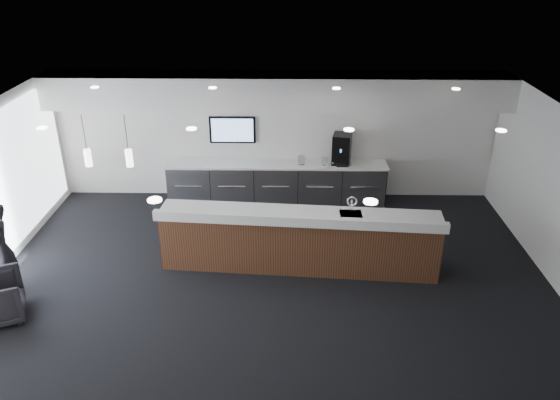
{
  "coord_description": "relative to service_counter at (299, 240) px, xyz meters",
  "views": [
    {
      "loc": [
        0.29,
        -7.94,
        5.61
      ],
      "look_at": [
        0.13,
        1.3,
        1.14
      ],
      "focal_mm": 35.0,
      "sensor_mm": 36.0,
      "label": 1
    }
  ],
  "objects": [
    {
      "name": "coffee_machine",
      "position": [
        0.99,
        2.88,
        0.72
      ],
      "size": [
        0.48,
        0.56,
        0.69
      ],
      "rotation": [
        0.0,
        0.0,
        -0.2
      ],
      "color": "black",
      "rests_on": "back_credenza"
    },
    {
      "name": "cup_2",
      "position": [
        0.94,
        2.73,
        0.42
      ],
      "size": [
        0.11,
        0.11,
        0.08
      ],
      "primitive_type": "imported",
      "rotation": [
        0.0,
        0.0,
        1.29
      ],
      "color": "white",
      "rests_on": "back_credenza"
    },
    {
      "name": "ceiling",
      "position": [
        -0.49,
        -0.78,
        2.42
      ],
      "size": [
        10.0,
        8.0,
        0.02
      ],
      "primitive_type": "cube",
      "color": "black",
      "rests_on": "back_wall"
    },
    {
      "name": "cup_4",
      "position": [
        0.66,
        2.73,
        0.42
      ],
      "size": [
        0.12,
        0.12,
        0.08
      ],
      "primitive_type": "imported",
      "rotation": [
        0.0,
        0.0,
        2.58
      ],
      "color": "white",
      "rests_on": "back_credenza"
    },
    {
      "name": "pendant_right",
      "position": [
        -3.59,
        0.02,
        1.67
      ],
      "size": [
        0.12,
        0.12,
        0.3
      ],
      "primitive_type": "cylinder",
      "color": "#FFE6C6",
      "rests_on": "ceiling"
    },
    {
      "name": "service_counter",
      "position": [
        0.0,
        0.0,
        0.0
      ],
      "size": [
        5.18,
        1.24,
        1.49
      ],
      "rotation": [
        0.0,
        0.0,
        -0.08
      ],
      "color": "#482218",
      "rests_on": "ground"
    },
    {
      "name": "soffit_bulkhead",
      "position": [
        -0.49,
        2.77,
        2.07
      ],
      "size": [
        10.0,
        0.9,
        0.7
      ],
      "primitive_type": "cube",
      "color": "white",
      "rests_on": "back_wall"
    },
    {
      "name": "wall_tv",
      "position": [
        -1.49,
        3.13,
        1.07
      ],
      "size": [
        1.05,
        0.08,
        0.62
      ],
      "color": "black",
      "rests_on": "back_wall"
    },
    {
      "name": "alcove_panel",
      "position": [
        -0.49,
        3.19,
        1.02
      ],
      "size": [
        9.8,
        0.06,
        1.4
      ],
      "primitive_type": "cube",
      "color": "white",
      "rests_on": "back_wall"
    },
    {
      "name": "pendant_left",
      "position": [
        -2.89,
        0.02,
        1.67
      ],
      "size": [
        0.12,
        0.12,
        0.3
      ],
      "primitive_type": "cylinder",
      "color": "#FFE6C6",
      "rests_on": "ceiling"
    },
    {
      "name": "lounge_guest",
      "position": [
        -5.09,
        -0.79,
        0.24
      ],
      "size": [
        0.65,
        0.71,
        1.63
      ],
      "primitive_type": "imported",
      "rotation": [
        0.0,
        0.0,
        -1.01
      ],
      "color": "black",
      "rests_on": "ground"
    },
    {
      "name": "info_sign_right",
      "position": [
        0.6,
        2.74,
        0.48
      ],
      "size": [
        0.16,
        0.07,
        0.21
      ],
      "primitive_type": "cube",
      "rotation": [
        0.0,
        0.0,
        0.31
      ],
      "color": "silver",
      "rests_on": "back_credenza"
    },
    {
      "name": "cup_3",
      "position": [
        0.8,
        2.73,
        0.42
      ],
      "size": [
        0.11,
        0.11,
        0.08
      ],
      "primitive_type": "imported",
      "rotation": [
        0.0,
        0.0,
        1.94
      ],
      "color": "white",
      "rests_on": "back_credenza"
    },
    {
      "name": "cup_1",
      "position": [
        1.08,
        2.73,
        0.42
      ],
      "size": [
        0.12,
        0.12,
        0.08
      ],
      "primitive_type": "imported",
      "rotation": [
        0.0,
        0.0,
        0.65
      ],
      "color": "white",
      "rests_on": "back_credenza"
    },
    {
      "name": "ground",
      "position": [
        -0.49,
        -0.78,
        -0.58
      ],
      "size": [
        10.0,
        10.0,
        0.0
      ],
      "primitive_type": "plane",
      "color": "black",
      "rests_on": "ground"
    },
    {
      "name": "back_credenza",
      "position": [
        -0.49,
        2.86,
        -0.1
      ],
      "size": [
        5.06,
        0.66,
        0.95
      ],
      "color": "#97989F",
      "rests_on": "ground"
    },
    {
      "name": "back_wall",
      "position": [
        -0.49,
        3.22,
        0.92
      ],
      "size": [
        10.0,
        0.02,
        3.0
      ],
      "primitive_type": "cube",
      "color": "white",
      "rests_on": "ground"
    },
    {
      "name": "cup_0",
      "position": [
        1.22,
        2.73,
        0.42
      ],
      "size": [
        0.09,
        0.09,
        0.08
      ],
      "primitive_type": "imported",
      "color": "white",
      "rests_on": "back_credenza"
    },
    {
      "name": "info_sign_left",
      "position": [
        0.08,
        2.77,
        0.49
      ],
      "size": [
        0.16,
        0.07,
        0.23
      ],
      "primitive_type": "cube",
      "rotation": [
        0.0,
        0.0,
        0.29
      ],
      "color": "silver",
      "rests_on": "back_credenza"
    },
    {
      "name": "ceiling_can_lights",
      "position": [
        -0.49,
        -0.78,
        2.39
      ],
      "size": [
        7.0,
        5.0,
        0.02
      ],
      "primitive_type": null,
      "color": "white",
      "rests_on": "ceiling"
    }
  ]
}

